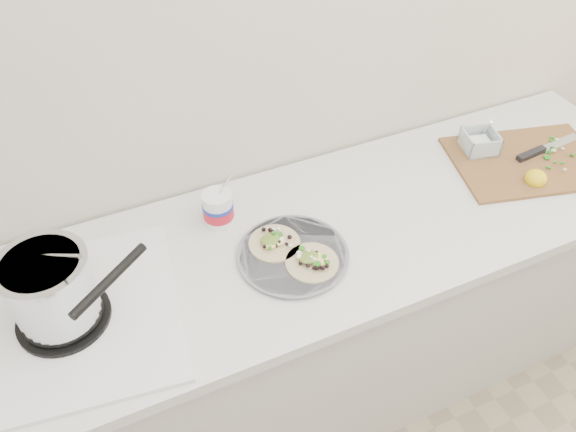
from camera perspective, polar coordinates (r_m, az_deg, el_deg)
name	(u,v)px	position (r m, az deg, el deg)	size (l,w,h in m)	color
counter	(305,322)	(1.99, 1.70, -10.71)	(2.44, 0.66, 0.90)	beige
stove	(56,300)	(1.48, -22.47, -7.92)	(0.63, 0.59, 0.27)	silver
taco_plate	(293,253)	(1.57, 0.51, -3.75)	(0.32, 0.32, 0.04)	slate
tub	(219,206)	(1.65, -7.05, 1.06)	(0.09, 0.09, 0.21)	white
cutboard	(524,156)	(2.05, 22.83, 5.60)	(0.56, 0.45, 0.08)	brown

